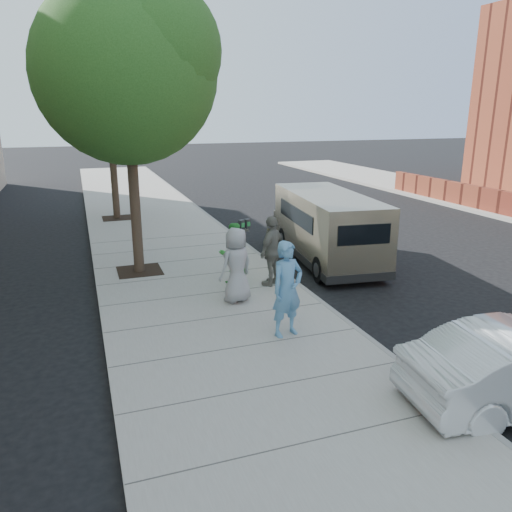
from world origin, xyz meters
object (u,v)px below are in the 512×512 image
Objects in this scene: person_green_shirt at (233,253)px; person_striped_polo at (272,251)px; van at (326,226)px; person_officer at (287,289)px; tree_near at (127,65)px; tree_far at (109,99)px; person_gray_shirt at (236,265)px; parking_meter at (244,236)px.

person_striped_polo is (0.88, -0.50, 0.11)m from person_green_shirt.
van is 3.01× the size of person_officer.
tree_near is at bearing -177.55° from van.
tree_far is 4.11× the size of person_green_shirt.
person_officer is 1.09× the size of person_gray_shirt.
tree_near is at bearing -90.00° from tree_far.
person_gray_shirt is at bearing -137.13° from van.
person_green_shirt is at bearing 77.13° from person_officer.
tree_far reaches higher than person_green_shirt.
person_gray_shirt is at bearing 86.64° from person_officer.
person_gray_shirt is at bearing 68.16° from person_green_shirt.
person_green_shirt is (-0.07, 3.38, -0.17)m from person_officer.
person_green_shirt is at bearing -77.11° from tree_far.
tree_far reaches higher than parking_meter.
tree_far is at bearing -85.16° from person_green_shirt.
tree_near is 1.30× the size of van.
tree_near reaches higher than van.
parking_meter is at bearing -98.67° from person_striped_polo.
tree_far is 11.53m from person_gray_shirt.
van is at bearing -165.81° from person_green_shirt.
tree_near reaches higher than person_striped_polo.
person_gray_shirt reaches higher than person_green_shirt.
tree_far is 4.11× the size of parking_meter.
tree_near is 4.27× the size of person_gray_shirt.
tree_near is 7.63m from tree_far.
van is at bearing -4.35° from tree_near.
tree_near is 1.16× the size of tree_far.
tree_near is 4.19× the size of person_striped_polo.
van is at bearing 177.36° from person_striped_polo.
person_striped_polo is at bearing -37.24° from tree_near.
person_gray_shirt is (1.83, -3.11, -4.51)m from tree_near.
tree_far reaches higher than person_officer.
person_striped_polo is (-2.49, -1.88, -0.05)m from van.
person_gray_shirt is (-0.72, -1.60, -0.26)m from parking_meter.
tree_near reaches higher than person_green_shirt.
person_green_shirt is (-3.37, -1.38, -0.16)m from van.
tree_near is 5.19m from parking_meter.
tree_far is 3.68× the size of person_gray_shirt.
parking_meter is 0.27× the size of van.
person_green_shirt is at bearing -125.94° from person_gray_shirt.
parking_meter is (2.55, -1.51, -4.25)m from tree_near.
parking_meter is 1.00× the size of person_green_shirt.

